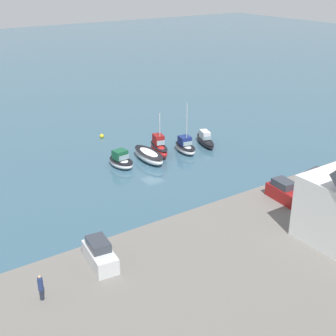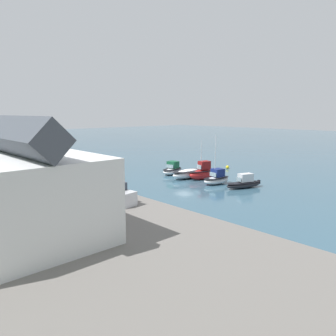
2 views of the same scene
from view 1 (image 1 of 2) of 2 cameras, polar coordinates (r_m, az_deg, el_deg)
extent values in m
plane|color=#385B70|center=(62.88, -1.95, 0.60)|extent=(320.00, 320.00, 0.00)
ellipsoid|color=black|center=(69.46, 4.57, 3.20)|extent=(3.23, 5.91, 0.93)
ellipsoid|color=black|center=(69.35, 4.58, 3.46)|extent=(3.32, 6.04, 0.12)
cube|color=silver|center=(69.36, 4.51, 4.08)|extent=(1.71, 2.26, 1.13)
cube|color=#8CA5B2|center=(68.41, 4.84, 3.64)|extent=(1.01, 0.42, 0.57)
cube|color=black|center=(71.80, 3.82, 4.07)|extent=(0.43, 0.38, 0.56)
ellipsoid|color=silver|center=(66.38, 2.12, 2.38)|extent=(2.70, 4.76, 1.14)
ellipsoid|color=black|center=(66.24, 2.13, 2.71)|extent=(2.79, 4.87, 0.12)
cube|color=navy|center=(66.16, 2.05, 3.39)|extent=(1.74, 1.79, 1.18)
cube|color=#8CA5B2|center=(65.44, 2.42, 2.98)|extent=(1.36, 0.31, 0.59)
cylinder|color=silver|center=(64.87, 2.31, 5.32)|extent=(0.10, 0.10, 6.21)
ellipsoid|color=red|center=(65.23, -1.10, 2.24)|extent=(2.72, 5.18, 1.63)
ellipsoid|color=black|center=(65.02, -1.11, 2.71)|extent=(2.81, 5.29, 0.12)
cube|color=maroon|center=(64.93, -1.19, 3.53)|extent=(1.59, 1.96, 1.31)
cube|color=#8CA5B2|center=(64.10, -0.87, 3.07)|extent=(1.10, 0.35, 0.65)
cylinder|color=silver|center=(63.84, -1.01, 4.74)|extent=(0.10, 0.10, 4.60)
ellipsoid|color=white|center=(63.33, -2.36, 1.48)|extent=(2.59, 6.48, 1.47)
ellipsoid|color=black|center=(63.14, -2.37, 1.92)|extent=(2.69, 6.61, 0.12)
cube|color=black|center=(65.71, -3.68, 2.56)|extent=(0.37, 0.29, 0.56)
ellipsoid|color=silver|center=(61.77, -5.72, 0.61)|extent=(2.71, 4.32, 1.11)
ellipsoid|color=black|center=(61.62, -5.74, 0.94)|extent=(2.81, 4.42, 0.12)
cube|color=#195638|center=(61.49, -5.88, 1.65)|extent=(1.86, 1.61, 1.18)
cube|color=#8CA5B2|center=(60.89, -5.40, 1.27)|extent=(1.54, 0.27, 0.59)
cube|color=black|center=(63.18, -6.75, 1.32)|extent=(0.39, 0.32, 0.56)
cube|color=silver|center=(39.62, -8.26, -10.68)|extent=(2.29, 4.38, 1.40)
cube|color=#333842|center=(39.29, -8.51, -9.14)|extent=(1.79, 2.48, 0.76)
cube|color=silver|center=(54.65, 17.70, -1.57)|extent=(4.40, 2.35, 1.40)
cube|color=#333842|center=(53.97, 17.67, -0.62)|extent=(2.50, 1.83, 0.76)
cube|color=maroon|center=(50.73, 14.04, -3.11)|extent=(2.15, 4.34, 1.40)
cube|color=#333842|center=(50.47, 13.92, -1.88)|extent=(1.72, 2.43, 0.76)
cylinder|color=#232838|center=(36.99, -15.13, -14.67)|extent=(0.32, 0.32, 0.85)
cylinder|color=navy|center=(36.42, -15.29, -13.49)|extent=(0.40, 0.40, 1.05)
sphere|color=tan|center=(36.05, -15.40, -12.67)|extent=(0.24, 0.24, 0.24)
sphere|color=yellow|center=(72.85, -8.07, 3.89)|extent=(0.64, 0.64, 0.64)
camera|label=2|loc=(69.34, 44.82, 5.18)|focal=35.00mm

